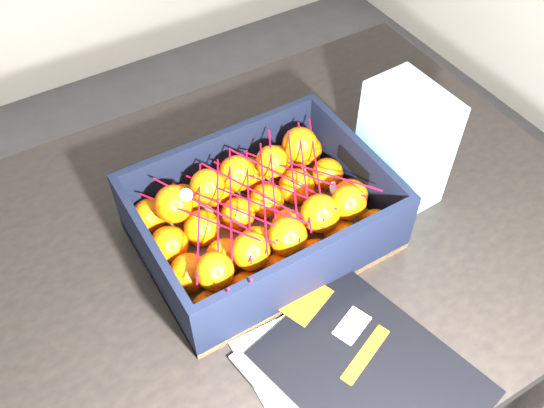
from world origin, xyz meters
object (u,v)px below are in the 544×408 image
magazine_stack (357,383)px  retail_carton (404,145)px  produce_crate (262,221)px  table (243,281)px

magazine_stack → retail_carton: 0.39m
magazine_stack → retail_carton: (0.27, 0.26, 0.09)m
magazine_stack → produce_crate: bearing=85.8°
table → produce_crate: bearing=2.4°
magazine_stack → produce_crate: size_ratio=0.91×
magazine_stack → retail_carton: size_ratio=1.67×
retail_carton → produce_crate: bearing=171.8°
magazine_stack → produce_crate: (0.02, 0.28, 0.03)m
produce_crate → retail_carton: bearing=-6.0°
table → magazine_stack: 0.30m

